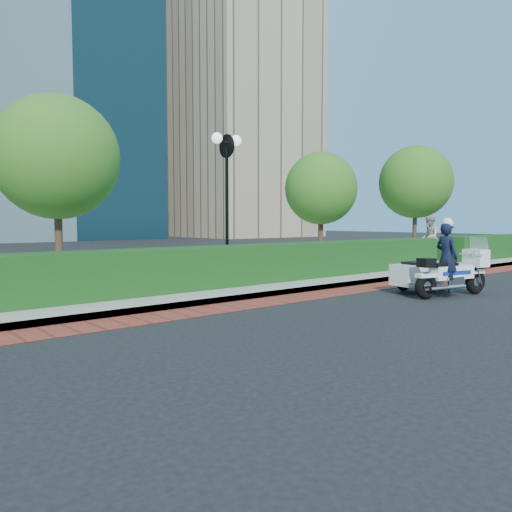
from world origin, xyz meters
TOP-DOWN VIEW (x-y plane):
  - ground at (0.00, 0.00)m, footprint 120.00×120.00m
  - brick_strip at (0.00, 1.50)m, footprint 60.00×1.00m
  - sidewalk at (0.00, 6.00)m, footprint 60.00×8.00m
  - hedge_main at (0.00, 3.60)m, footprint 18.00×1.20m
  - hedge_far at (16.00, 3.60)m, footprint 10.00×1.20m
  - lamppost at (1.00, 5.20)m, footprint 1.02×0.70m
  - tree_b at (-3.50, 6.50)m, footprint 3.20×3.20m
  - tree_c at (6.50, 6.50)m, footprint 2.80×2.80m
  - tree_d at (13.00, 6.50)m, footprint 3.40×3.40m
  - tower_right at (28.00, 38.00)m, footprint 14.00×12.00m
  - police_motorcycle at (3.21, -0.38)m, footprint 2.30×1.86m
  - pedestrian at (10.78, 4.41)m, footprint 1.15×1.09m

SIDE VIEW (x-z plane):
  - ground at x=0.00m, z-range 0.00..0.00m
  - brick_strip at x=0.00m, z-range 0.00..0.01m
  - sidewalk at x=0.00m, z-range 0.00..0.15m
  - police_motorcycle at x=3.21m, z-range -0.30..1.58m
  - hedge_main at x=0.00m, z-range 0.15..1.15m
  - hedge_far at x=16.00m, z-range 0.15..1.15m
  - pedestrian at x=10.78m, z-range 0.15..2.03m
  - lamppost at x=1.00m, z-range 0.85..5.06m
  - tree_c at x=6.50m, z-range 0.90..5.20m
  - tree_b at x=-3.50m, z-range 0.99..5.88m
  - tree_d at x=13.00m, z-range 1.03..6.19m
  - tower_right at x=28.00m, z-range 0.00..28.00m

